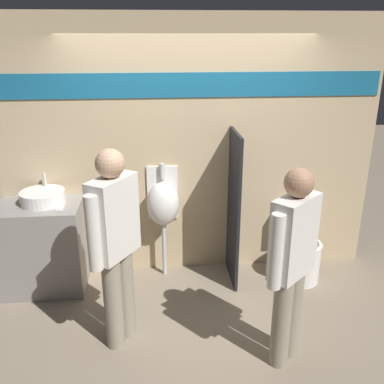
# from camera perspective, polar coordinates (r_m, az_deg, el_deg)

# --- Properties ---
(ground_plane) EXTENTS (16.00, 16.00, 0.00)m
(ground_plane) POSITION_cam_1_polar(r_m,az_deg,el_deg) (4.49, 0.20, -13.44)
(ground_plane) COLOR gray
(display_wall) EXTENTS (3.97, 0.07, 2.70)m
(display_wall) POSITION_cam_1_polar(r_m,az_deg,el_deg) (4.47, -0.49, 5.67)
(display_wall) COLOR tan
(display_wall) RESTS_ON ground_plane
(sink_counter) EXTENTS (0.83, 0.57, 0.92)m
(sink_counter) POSITION_cam_1_polar(r_m,az_deg,el_deg) (4.64, -19.31, -6.94)
(sink_counter) COLOR gray
(sink_counter) RESTS_ON ground_plane
(sink_basin) EXTENTS (0.43, 0.43, 0.26)m
(sink_basin) POSITION_cam_1_polar(r_m,az_deg,el_deg) (4.47, -19.29, -0.64)
(sink_basin) COLOR white
(sink_basin) RESTS_ON sink_counter
(cell_phone) EXTENTS (0.07, 0.14, 0.01)m
(cell_phone) POSITION_cam_1_polar(r_m,az_deg,el_deg) (4.29, -17.14, -2.09)
(cell_phone) COLOR #B7B7BC
(cell_phone) RESTS_ON sink_counter
(divider_near_counter) EXTENTS (0.03, 0.57, 1.61)m
(divider_near_counter) POSITION_cam_1_polar(r_m,az_deg,el_deg) (4.41, 5.58, -2.29)
(divider_near_counter) COLOR black
(divider_near_counter) RESTS_ON ground_plane
(urinal_near_counter) EXTENTS (0.34, 0.29, 1.24)m
(urinal_near_counter) POSITION_cam_1_polar(r_m,az_deg,el_deg) (4.47, -3.89, -1.54)
(urinal_near_counter) COLOR silver
(urinal_near_counter) RESTS_ON ground_plane
(toilet) EXTENTS (0.42, 0.59, 0.87)m
(toilet) POSITION_cam_1_polar(r_m,az_deg,el_deg) (4.77, 14.09, -7.78)
(toilet) COLOR white
(toilet) RESTS_ON ground_plane
(person_in_vest) EXTENTS (0.39, 0.52, 1.71)m
(person_in_vest) POSITION_cam_1_polar(r_m,az_deg,el_deg) (3.48, -10.17, -6.57)
(person_in_vest) COLOR gray
(person_in_vest) RESTS_ON ground_plane
(person_with_lanyard) EXTENTS (0.45, 0.41, 1.63)m
(person_with_lanyard) POSITION_cam_1_polar(r_m,az_deg,el_deg) (3.33, 13.15, -8.97)
(person_with_lanyard) COLOR gray
(person_with_lanyard) RESTS_ON ground_plane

